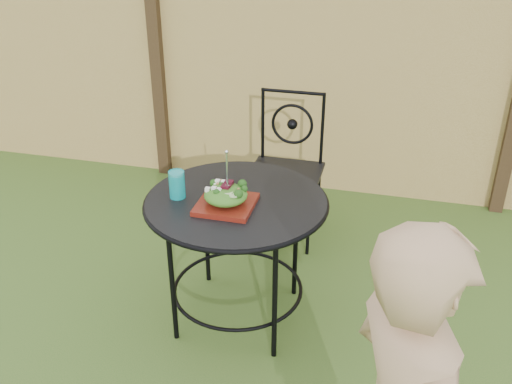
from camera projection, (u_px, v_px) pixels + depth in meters
The scene contains 7 objects.
fence at pixel (328, 69), 4.09m from camera, with size 8.00×0.12×1.90m.
patio_table at pixel (237, 223), 2.89m from camera, with size 0.92×0.92×0.72m.
patio_chair at pixel (287, 164), 3.72m from camera, with size 0.46×0.46×0.95m.
salad_plate at pixel (226, 204), 2.75m from camera, with size 0.27×0.27×0.02m, color #50170B.
salad at pixel (226, 195), 2.73m from camera, with size 0.21×0.21×0.08m, color #235614.
fork at pixel (227, 171), 2.66m from camera, with size 0.01×0.01×0.18m, color silver.
drinking_glass at pixel (177, 184), 2.81m from camera, with size 0.08×0.08×0.14m, color #0D9EA1.
Camera 1 is at (0.51, -1.83, 2.07)m, focal length 40.00 mm.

